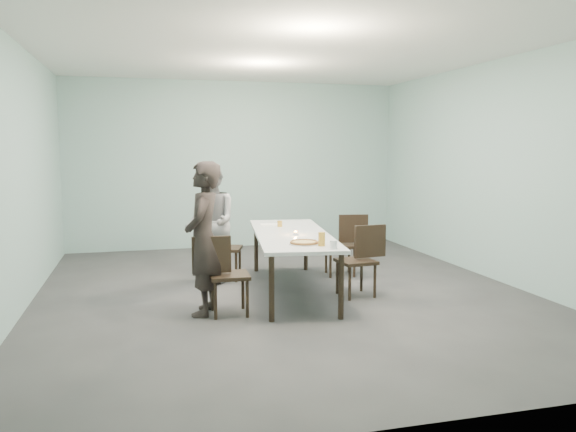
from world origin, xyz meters
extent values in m
plane|color=#333335|center=(0.00, 0.00, 0.00)|extent=(7.00, 7.00, 0.00)
cube|color=#92B7B5|center=(0.00, 3.50, 1.50)|extent=(6.00, 0.02, 3.00)
cube|color=#92B7B5|center=(0.00, -3.50, 1.50)|extent=(6.00, 0.02, 3.00)
cube|color=#92B7B5|center=(-3.00, 0.00, 1.50)|extent=(0.02, 7.00, 3.00)
cube|color=#92B7B5|center=(3.00, 0.00, 1.50)|extent=(0.02, 7.00, 3.00)
cube|color=white|center=(0.00, 0.00, 3.00)|extent=(6.00, 7.00, 0.02)
cube|color=white|center=(0.12, 0.06, 0.73)|extent=(1.24, 2.70, 0.04)
cylinder|color=black|center=(-0.41, -1.09, 0.35)|extent=(0.06, 0.06, 0.71)
cylinder|color=black|center=(-0.08, 1.32, 0.35)|extent=(0.06, 0.06, 0.71)
cylinder|color=black|center=(0.32, -1.19, 0.35)|extent=(0.06, 0.06, 0.71)
cylinder|color=black|center=(0.65, 1.22, 0.35)|extent=(0.06, 0.06, 0.71)
cube|color=black|center=(-0.79, -0.71, 0.43)|extent=(0.44, 0.44, 0.04)
cube|color=black|center=(-0.98, -0.70, 0.67)|extent=(0.42, 0.06, 0.40)
cylinder|color=black|center=(-0.97, -0.87, 0.21)|extent=(0.04, 0.04, 0.41)
cylinder|color=black|center=(-0.96, -0.53, 0.21)|extent=(0.04, 0.04, 0.41)
cylinder|color=black|center=(-0.63, -0.89, 0.21)|extent=(0.04, 0.04, 0.41)
cylinder|color=black|center=(-0.62, -0.55, 0.21)|extent=(0.04, 0.04, 0.41)
cube|color=black|center=(-0.59, 0.94, 0.43)|extent=(0.53, 0.53, 0.04)
cube|color=black|center=(-0.77, 1.00, 0.67)|extent=(0.41, 0.17, 0.40)
cylinder|color=black|center=(-0.80, 0.83, 0.21)|extent=(0.04, 0.04, 0.41)
cylinder|color=black|center=(-0.70, 1.16, 0.21)|extent=(0.04, 0.04, 0.41)
cylinder|color=black|center=(-0.48, 0.73, 0.21)|extent=(0.04, 0.04, 0.41)
cylinder|color=black|center=(-0.38, 1.05, 0.21)|extent=(0.04, 0.04, 0.41)
cube|color=black|center=(0.83, -0.35, 0.43)|extent=(0.46, 0.46, 0.04)
cube|color=black|center=(1.02, -0.33, 0.67)|extent=(0.42, 0.08, 0.40)
cylinder|color=black|center=(0.98, -0.16, 0.21)|extent=(0.04, 0.04, 0.41)
cylinder|color=black|center=(1.01, -0.50, 0.21)|extent=(0.04, 0.04, 0.41)
cylinder|color=black|center=(0.64, -0.19, 0.21)|extent=(0.04, 0.04, 0.41)
cylinder|color=black|center=(0.67, -0.53, 0.21)|extent=(0.04, 0.04, 0.41)
cube|color=black|center=(1.03, 0.77, 0.43)|extent=(0.48, 0.48, 0.04)
cube|color=black|center=(1.22, 0.75, 0.67)|extent=(0.42, 0.10, 0.40)
cylinder|color=black|center=(1.22, 0.92, 0.21)|extent=(0.04, 0.04, 0.41)
cylinder|color=black|center=(1.17, 0.58, 0.21)|extent=(0.04, 0.04, 0.41)
cylinder|color=black|center=(0.88, 0.97, 0.21)|extent=(0.04, 0.04, 0.41)
cylinder|color=black|center=(0.84, 0.63, 0.21)|extent=(0.04, 0.04, 0.41)
imported|color=black|center=(-1.06, -0.62, 0.84)|extent=(0.56, 0.70, 1.67)
imported|color=gray|center=(-0.81, 0.79, 0.81)|extent=(0.80, 0.92, 1.62)
cylinder|color=white|center=(0.03, -0.78, 0.76)|extent=(0.34, 0.34, 0.01)
cylinder|color=#DFC97F|center=(0.03, -0.78, 0.77)|extent=(0.30, 0.30, 0.01)
torus|color=brown|center=(0.03, -0.78, 0.77)|extent=(0.32, 0.32, 0.03)
cylinder|color=white|center=(0.17, -0.45, 0.76)|extent=(0.18, 0.18, 0.01)
cylinder|color=#B88628|center=(0.19, -0.92, 0.82)|extent=(0.08, 0.08, 0.15)
cylinder|color=silver|center=(0.25, -1.13, 0.80)|extent=(0.08, 0.08, 0.09)
cylinder|color=silver|center=(0.12, -0.12, 0.77)|extent=(0.06, 0.06, 0.03)
cylinder|color=orange|center=(0.12, -0.12, 0.79)|extent=(0.04, 0.04, 0.01)
cylinder|color=#B88628|center=(0.11, 0.65, 0.79)|extent=(0.07, 0.07, 0.08)
cube|color=silver|center=(0.04, 0.86, 0.75)|extent=(0.33, 0.26, 0.01)
camera|label=1|loc=(-1.70, -6.66, 1.82)|focal=35.00mm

